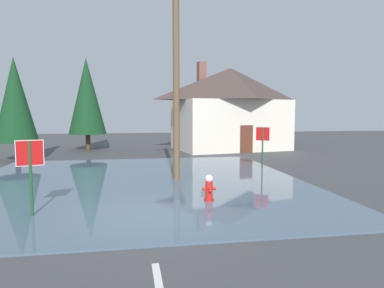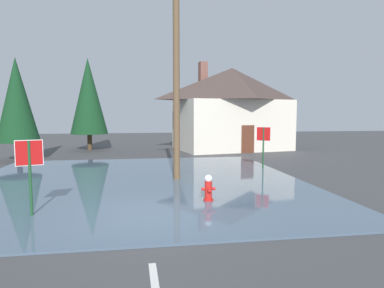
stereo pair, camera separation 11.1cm
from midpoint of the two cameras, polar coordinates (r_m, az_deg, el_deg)
ground_plane at (r=9.54m, az=-6.58°, el=-12.60°), size 80.00×80.00×0.10m
flood_puddle at (r=14.21m, az=-9.76°, el=-6.35°), size 13.78×13.86×0.05m
lane_stop_bar at (r=8.58m, az=-1.00°, el=-14.26°), size 3.52×0.50×0.01m
stop_sign_near at (r=10.17m, az=-26.00°, el=-2.88°), size 0.68×0.24×2.15m
fire_hydrant at (r=10.95m, az=2.61°, el=-7.56°), size 0.45×0.39×0.90m
utility_pole at (r=14.34m, az=-2.93°, el=11.47°), size 1.60×0.28×8.49m
stop_sign_far at (r=17.62m, az=11.70°, el=0.84°), size 0.63×0.39×2.17m
house at (r=26.87m, az=6.34°, el=6.18°), size 9.75×7.33×6.88m
pine_tree_tall_left at (r=22.87m, az=-27.89°, el=6.61°), size 2.48×2.48×6.20m
pine_tree_mid_left at (r=27.17m, az=-17.49°, el=7.71°), size 2.82×2.82×7.04m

